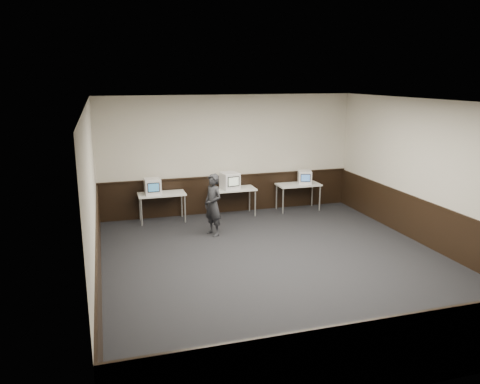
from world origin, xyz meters
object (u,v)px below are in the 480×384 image
object	(u,v)px
desk_center	(233,191)
person	(213,205)
emac_left	(153,186)
emac_center	(230,181)
desk_left	(162,196)
desk_right	(298,186)
emac_right	(305,177)

from	to	relation	value
desk_center	person	world-z (taller)	person
emac_left	desk_center	bearing A→B (deg)	0.20
desk_center	emac_left	distance (m)	2.14
emac_center	desk_left	bearing A→B (deg)	170.37
desk_left	desk_right	world-z (taller)	same
emac_center	person	distance (m)	1.64
emac_left	person	xyz separation A→B (m)	(1.24, -1.40, -0.21)
emac_center	emac_right	world-z (taller)	emac_center
desk_left	desk_center	world-z (taller)	same
desk_right	person	distance (m)	3.13
desk_right	emac_left	world-z (taller)	emac_left
emac_right	person	xyz separation A→B (m)	(-2.97, -1.42, -0.19)
emac_left	emac_right	world-z (taller)	emac_left
desk_left	emac_right	size ratio (longest dim) A/B	2.54
desk_left	desk_center	bearing A→B (deg)	0.00
desk_left	desk_right	distance (m)	3.80
desk_center	emac_right	distance (m)	2.10
emac_right	person	bearing A→B (deg)	-137.06
desk_left	person	size ratio (longest dim) A/B	0.81
person	desk_center	bearing A→B (deg)	124.45
desk_center	emac_right	xyz separation A→B (m)	(2.08, -0.01, 0.25)
desk_center	emac_right	size ratio (longest dim) A/B	2.54
desk_right	emac_right	world-z (taller)	emac_right
emac_left	person	world-z (taller)	person
desk_right	emac_left	bearing A→B (deg)	-179.56
desk_right	emac_center	xyz separation A→B (m)	(-1.99, -0.01, 0.29)
desk_center	emac_left	size ratio (longest dim) A/B	2.74
emac_right	person	distance (m)	3.29
person	emac_left	bearing A→B (deg)	-162.26
emac_right	desk_left	bearing A→B (deg)	-162.77
emac_left	emac_center	world-z (taller)	emac_center
desk_center	emac_left	bearing A→B (deg)	-179.17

